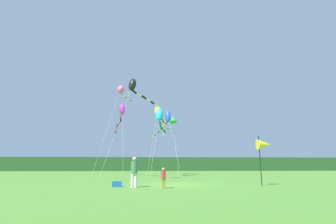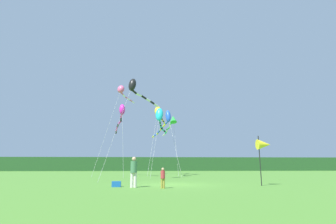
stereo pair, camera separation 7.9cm
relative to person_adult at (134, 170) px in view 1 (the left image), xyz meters
The scene contains 13 objects.
ground_plane 3.61m from the person_adult, 40.78° to the left, with size 120.00×120.00×0.00m, color #4C842D.
distant_treeline 47.34m from the person_adult, 86.82° to the left, with size 108.00×3.08×3.21m, color #234C23.
person_adult is the anchor object (origin of this frame).
person_child 1.92m from the person_adult, 21.85° to the right, with size 0.26×0.26×1.17m.
cooler_box 1.46m from the person_adult, 154.71° to the left, with size 0.55×0.34×0.34m, color #1959B2.
banner_flag_pole 8.81m from the person_adult, ahead, with size 0.90×0.70×3.27m.
kite_cyan 15.40m from the person_adult, 81.88° to the left, with size 2.09×6.98×8.10m.
kite_magenta 16.00m from the person_adult, 100.21° to the left, with size 2.18×8.07×8.46m.
kite_rainbow 21.81m from the person_adult, 99.57° to the left, with size 4.19×7.51×12.33m.
kite_black 11.21m from the person_adult, 94.35° to the left, with size 4.92×5.79×9.66m.
kite_blue 19.44m from the person_adult, 80.53° to the left, with size 3.35×10.34×8.68m.
kite_yellow 20.99m from the person_adult, 84.22° to the left, with size 2.60×6.86×9.58m.
kite_green 21.12m from the person_adult, 78.73° to the left, with size 1.77×9.02×8.28m.
Camera 1 is at (-1.66, -18.44, 1.32)m, focal length 27.57 mm.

